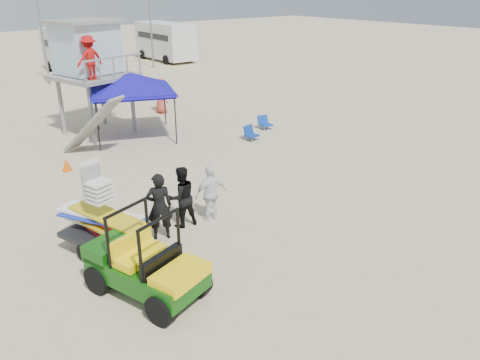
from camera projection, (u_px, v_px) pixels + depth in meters
ground at (302, 271)px, 11.39m from camera, size 140.00×140.00×0.00m
utility_cart at (146, 259)px, 10.19m from camera, size 2.01×2.90×2.01m
surf_trailer at (101, 221)px, 11.87m from camera, size 1.88×2.66×2.23m
man_left at (159, 207)px, 12.52m from camera, size 0.82×0.70×1.91m
man_mid at (181, 197)px, 13.22m from camera, size 0.94×0.77×1.80m
man_right at (211, 193)px, 13.55m from camera, size 1.04×0.53×1.71m
lifeguard_tower at (88, 53)px, 20.54m from camera, size 3.69×3.69×4.92m
canopy_blue at (131, 76)px, 20.36m from camera, size 4.41×4.41×3.29m
cone_near at (67, 165)px, 17.40m from camera, size 0.34×0.34×0.50m
beach_chair_b at (250, 133)px, 20.86m from camera, size 0.60×0.65×0.64m
beach_chair_c at (264, 122)px, 22.44m from camera, size 0.62×0.66×0.64m
rv_mid_right at (73, 50)px, 35.62m from camera, size 2.64×7.00×3.25m
rv_far_right at (165, 40)px, 41.93m from camera, size 2.64×6.60×3.25m
light_pole_left at (41, 24)px, 30.89m from camera, size 0.14×0.14×8.00m
light_pole_right at (150, 17)px, 37.19m from camera, size 0.14×0.14×8.00m
distant_beachgoers at (61, 95)px, 25.22m from camera, size 8.97×8.27×1.86m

